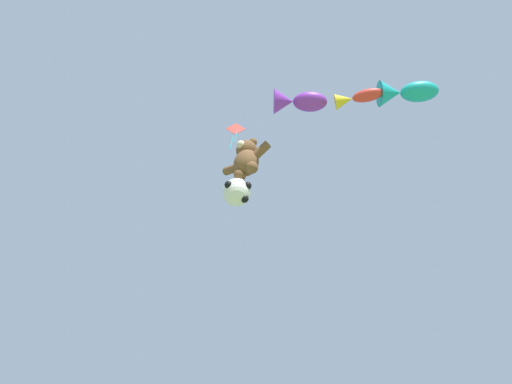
% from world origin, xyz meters
% --- Properties ---
extents(teddy_bear_kite, '(2.13, 0.94, 2.17)m').
position_xyz_m(teddy_bear_kite, '(-0.59, 7.64, 13.77)').
color(teddy_bear_kite, brown).
extents(soccer_ball_kite, '(1.12, 1.11, 1.03)m').
position_xyz_m(soccer_ball_kite, '(-1.14, 7.89, 12.39)').
color(soccer_ball_kite, white).
extents(fish_kite_violet, '(2.04, 1.84, 0.93)m').
position_xyz_m(fish_kite_violet, '(1.98, 7.30, 14.78)').
color(fish_kite_violet, purple).
extents(fish_kite_crimson, '(1.76, 1.16, 0.58)m').
position_xyz_m(fish_kite_crimson, '(3.79, 8.29, 14.44)').
color(fish_kite_crimson, red).
extents(fish_kite_teal, '(2.21, 1.86, 0.94)m').
position_xyz_m(fish_kite_teal, '(5.27, 9.29, 14.70)').
color(fish_kite_teal, '#19ADB2').
extents(diamond_kite, '(0.71, 0.57, 2.44)m').
position_xyz_m(diamond_kite, '(-1.48, 7.87, 17.30)').
color(diamond_kite, red).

